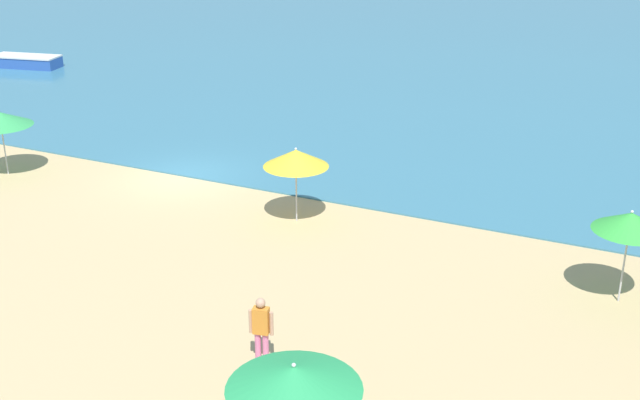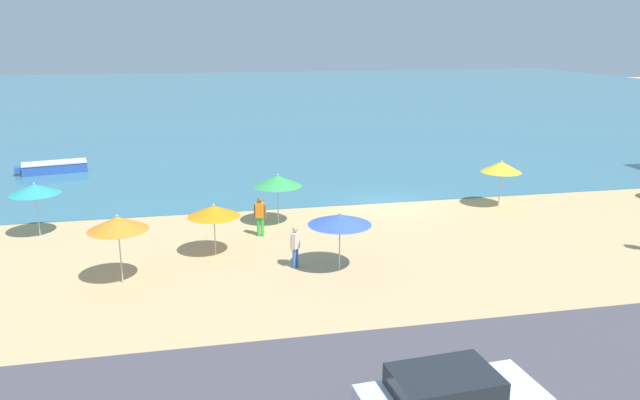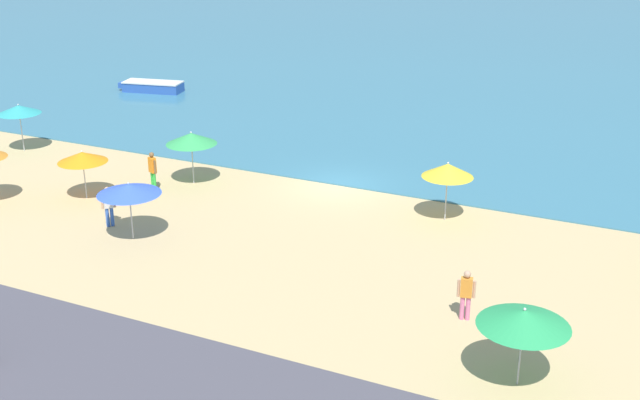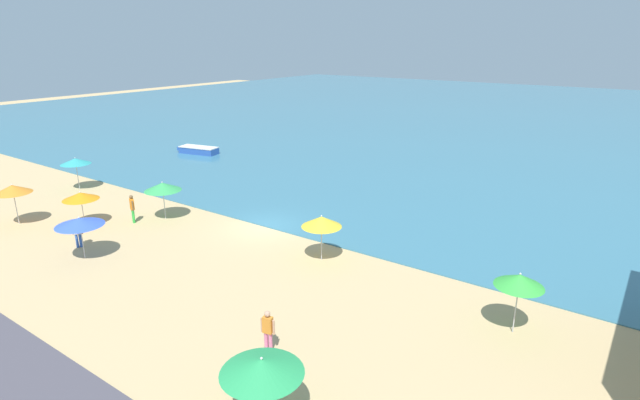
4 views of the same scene
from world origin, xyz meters
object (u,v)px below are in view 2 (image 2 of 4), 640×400
at_px(bather_0, 295,245).
at_px(bather_2, 260,214).
at_px(beach_umbrella_3, 340,220).
at_px(parked_car_0, 449,397).
at_px(beach_umbrella_1, 278,181).
at_px(beach_umbrella_0, 118,223).
at_px(beach_umbrella_7, 35,189).
at_px(skiff_nearshore, 54,167).
at_px(beach_umbrella_2, 501,167).
at_px(beach_umbrella_6, 214,211).

bearing_deg(bather_0, bather_2, 102.25).
xyz_separation_m(beach_umbrella_3, parked_car_0, (0.12, -10.13, -1.23)).
xyz_separation_m(beach_umbrella_1, parked_car_0, (1.58, -16.44, -1.33)).
bearing_deg(beach_umbrella_3, beach_umbrella_0, 176.98).
relative_size(beach_umbrella_1, beach_umbrella_3, 1.01).
relative_size(beach_umbrella_7, skiff_nearshore, 0.56).
bearing_deg(skiff_nearshore, bather_0, -57.57).
bearing_deg(bather_0, beach_umbrella_3, -21.34).
bearing_deg(beach_umbrella_3, bather_2, 117.84).
xyz_separation_m(beach_umbrella_3, skiff_nearshore, (-14.07, 20.26, -1.64)).
bearing_deg(parked_car_0, beach_umbrella_0, 127.76).
bearing_deg(beach_umbrella_0, beach_umbrella_3, -3.02).
bearing_deg(beach_umbrella_7, beach_umbrella_1, -2.24).
distance_m(beach_umbrella_3, parked_car_0, 10.20).
bearing_deg(bather_0, beach_umbrella_1, 88.49).
distance_m(beach_umbrella_2, skiff_nearshore, 27.78).
bearing_deg(beach_umbrella_7, beach_umbrella_2, 0.61).
relative_size(beach_umbrella_2, beach_umbrella_7, 1.00).
bearing_deg(beach_umbrella_1, bather_0, -91.51).
xyz_separation_m(beach_umbrella_0, bather_2, (5.56, 4.29, -1.26)).
distance_m(beach_umbrella_2, bather_0, 13.51).
distance_m(beach_umbrella_3, bather_0, 2.04).
relative_size(beach_umbrella_1, parked_car_0, 0.57).
xyz_separation_m(beach_umbrella_0, beach_umbrella_1, (6.60, 5.89, -0.14)).
distance_m(beach_umbrella_1, beach_umbrella_3, 6.48).
bearing_deg(beach_umbrella_7, beach_umbrella_3, -28.97).
distance_m(beach_umbrella_7, bather_0, 12.27).
distance_m(beach_umbrella_7, bather_2, 9.96).
bearing_deg(bather_0, beach_umbrella_6, 145.32).
distance_m(bather_2, parked_car_0, 15.07).
xyz_separation_m(beach_umbrella_6, skiff_nearshore, (-9.49, 17.57, -1.49)).
bearing_deg(beach_umbrella_3, beach_umbrella_2, 34.20).
xyz_separation_m(beach_umbrella_2, bather_2, (-12.75, -2.26, -1.12)).
bearing_deg(beach_umbrella_6, bather_2, 44.12).
bearing_deg(beach_umbrella_3, parked_car_0, -89.30).
xyz_separation_m(beach_umbrella_6, beach_umbrella_7, (-7.59, 4.05, 0.30)).
xyz_separation_m(parked_car_0, skiff_nearshore, (-14.20, 30.39, -0.41)).
height_order(beach_umbrella_0, beach_umbrella_2, beach_umbrella_0).
distance_m(beach_umbrella_6, bather_2, 3.04).
height_order(beach_umbrella_0, beach_umbrella_6, beach_umbrella_0).
height_order(beach_umbrella_2, beach_umbrella_7, beach_umbrella_2).
relative_size(beach_umbrella_1, skiff_nearshore, 0.55).
xyz_separation_m(beach_umbrella_6, bather_2, (2.09, 2.03, -0.87)).
bearing_deg(skiff_nearshore, beach_umbrella_3, -55.21).
relative_size(beach_umbrella_2, bather_2, 1.38).
height_order(parked_car_0, skiff_nearshore, parked_car_0).
distance_m(beach_umbrella_1, parked_car_0, 16.57).
distance_m(beach_umbrella_2, parked_car_0, 19.93).
bearing_deg(beach_umbrella_6, beach_umbrella_1, 49.23).
height_order(beach_umbrella_2, parked_car_0, beach_umbrella_2).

